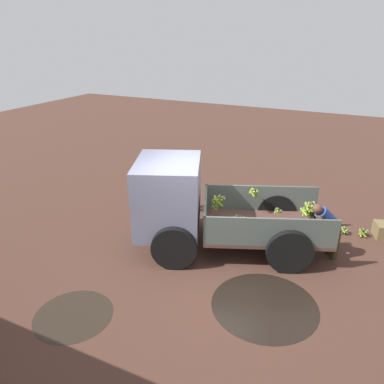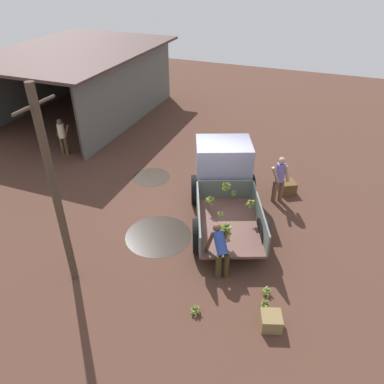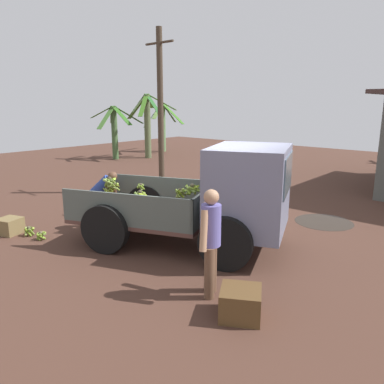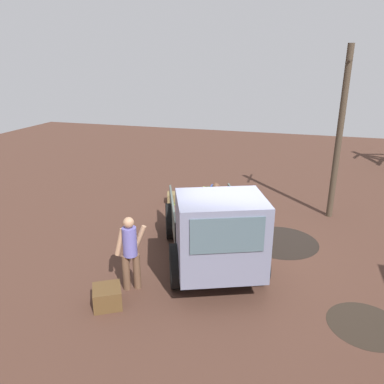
# 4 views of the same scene
# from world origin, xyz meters

# --- Properties ---
(ground) EXTENTS (36.00, 36.00, 0.00)m
(ground) POSITION_xyz_m (0.00, 0.00, 0.00)
(ground) COLOR #4A2E24
(mud_patch_0) EXTENTS (1.95, 1.95, 0.01)m
(mud_patch_0) POSITION_xyz_m (-1.77, 0.97, 0.00)
(mud_patch_0) COLOR black
(mud_patch_0) RESTS_ON ground
(mud_patch_1) EXTENTS (1.38, 1.38, 0.01)m
(mud_patch_1) POSITION_xyz_m (1.20, 2.67, 0.00)
(mud_patch_1) COLOR black
(mud_patch_1) RESTS_ON ground
(cargo_truck) EXTENTS (4.55, 3.20, 2.06)m
(cargo_truck) POSITION_xyz_m (0.39, -0.33, 1.07)
(cargo_truck) COLOR brown
(cargo_truck) RESTS_ON ground
(person_foreground_visitor) EXTENTS (0.52, 0.62, 1.63)m
(person_foreground_visitor) POSITION_xyz_m (1.31, -1.93, 0.91)
(person_foreground_visitor) COLOR brown
(person_foreground_visitor) RESTS_ON ground
(person_worker_loading) EXTENTS (0.71, 0.76, 1.33)m
(person_worker_loading) POSITION_xyz_m (-2.51, -1.14, 0.77)
(person_worker_loading) COLOR #362E15
(person_worker_loading) RESTS_ON ground
(banana_bunch_on_ground_0) EXTENTS (0.24, 0.25, 0.19)m
(banana_bunch_on_ground_0) POSITION_xyz_m (-2.83, -2.46, 0.10)
(banana_bunch_on_ground_0) COLOR brown
(banana_bunch_on_ground_0) RESTS_ON ground
(banana_bunch_on_ground_2) EXTENTS (0.24, 0.24, 0.22)m
(banana_bunch_on_ground_2) POSITION_xyz_m (-3.25, -2.51, 0.12)
(banana_bunch_on_ground_2) COLOR brown
(banana_bunch_on_ground_2) RESTS_ON ground
(wooden_crate_1) EXTENTS (0.74, 0.74, 0.40)m
(wooden_crate_1) POSITION_xyz_m (2.00, -2.14, 0.20)
(wooden_crate_1) COLOR brown
(wooden_crate_1) RESTS_ON ground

